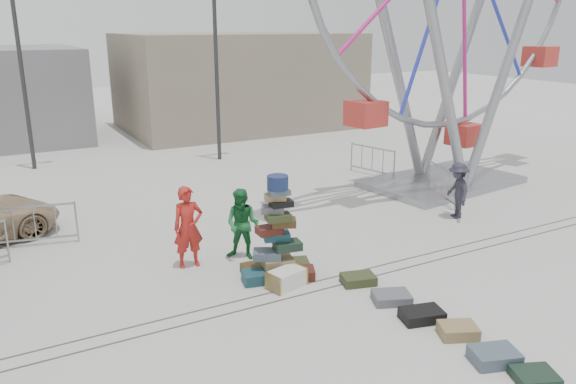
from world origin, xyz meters
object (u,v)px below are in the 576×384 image
pedestrian_red (188,227)px  lamp_post_left (22,51)px  barricade_wheel_front (442,184)px  pedestrian_grey (457,190)px  pedestrian_green (243,224)px  steamer_trunk (287,278)px  barricade_wheel_back (372,161)px  suitcase_tower (277,249)px  barricade_dummy_c (35,225)px  lamp_post_right (218,49)px

pedestrian_red → lamp_post_left: bearing=103.5°
barricade_wheel_front → pedestrian_grey: bearing=169.9°
pedestrian_red → pedestrian_green: (1.28, -0.19, -0.10)m
steamer_trunk → pedestrian_grey: pedestrian_grey is taller
barricade_wheel_back → pedestrian_red: (-8.78, -4.65, 0.41)m
barricade_wheel_front → pedestrian_green: pedestrian_green is taller
lamp_post_left → suitcase_tower: bearing=-74.6°
steamer_trunk → barricade_wheel_back: bearing=28.5°
barricade_dummy_c → barricade_wheel_front: same height
lamp_post_left → barricade_dummy_c: (-0.85, -8.76, -3.93)m
pedestrian_green → lamp_post_right: bearing=113.9°
pedestrian_red → lamp_post_right: bearing=67.0°
lamp_post_right → steamer_trunk: lamp_post_right is taller
pedestrian_green → pedestrian_grey: size_ratio=1.06×
lamp_post_left → pedestrian_green: bearing=-74.1°
suitcase_tower → barricade_wheel_back: suitcase_tower is taller
barricade_wheel_back → steamer_trunk: bearing=-62.5°
lamp_post_right → barricade_wheel_back: lamp_post_right is taller
suitcase_tower → pedestrian_red: suitcase_tower is taller
steamer_trunk → barricade_wheel_front: size_ratio=0.41×
lamp_post_left → lamp_post_right: bearing=-15.9°
barricade_wheel_back → pedestrian_red: size_ratio=1.04×
lamp_post_right → lamp_post_left: bearing=164.1°
pedestrian_green → pedestrian_grey: (6.70, -0.26, -0.05)m
steamer_trunk → pedestrian_green: bearing=81.3°
pedestrian_grey → barricade_dummy_c: bearing=-87.3°
pedestrian_red → pedestrian_grey: pedestrian_red is taller
lamp_post_left → pedestrian_grey: 16.35m
pedestrian_green → lamp_post_left: bearing=149.4°
barricade_wheel_front → barricade_wheel_back: size_ratio=1.00×
barricade_dummy_c → pedestrian_red: bearing=-33.1°
suitcase_tower → pedestrian_red: (-1.52, 1.50, 0.30)m
barricade_wheel_back → pedestrian_grey: 5.16m
pedestrian_red → barricade_wheel_front: bearing=9.7°
suitcase_tower → steamer_trunk: suitcase_tower is taller
suitcase_tower → lamp_post_right: bearing=90.1°
suitcase_tower → pedestrian_green: (-0.24, 1.31, 0.21)m
barricade_dummy_c → pedestrian_grey: size_ratio=1.22×
barricade_wheel_back → pedestrian_grey: bearing=-23.8°
lamp_post_left → steamer_trunk: lamp_post_left is taller
lamp_post_right → pedestrian_red: 11.52m
pedestrian_red → pedestrian_green: bearing=-5.1°
suitcase_tower → pedestrian_green: size_ratio=1.36×
barricade_wheel_front → pedestrian_red: 8.86m
steamer_trunk → pedestrian_red: 2.63m
pedestrian_grey → lamp_post_left: bearing=-120.0°
suitcase_tower → steamer_trunk: 0.73m
lamp_post_left → barricade_wheel_front: size_ratio=4.00×
lamp_post_right → pedestrian_red: lamp_post_right is taller
lamp_post_right → barricade_wheel_front: lamp_post_right is taller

